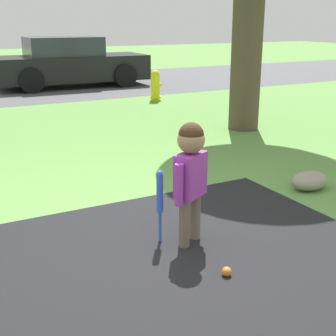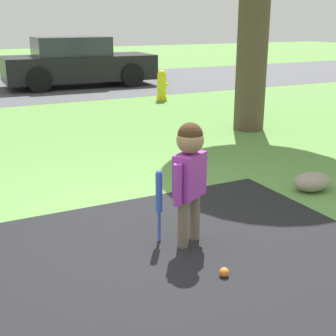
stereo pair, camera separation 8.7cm
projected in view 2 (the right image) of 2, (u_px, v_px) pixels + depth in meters
name	position (u px, v px, depth m)	size (l,w,h in m)	color
ground_plane	(148.00, 242.00, 4.09)	(60.00, 60.00, 0.00)	#5B8C42
child	(190.00, 167.00, 3.87)	(0.39, 0.28, 1.07)	#6B5B4C
baseball_bat	(159.00, 196.00, 3.97)	(0.06, 0.06, 0.66)	blue
sports_ball	(224.00, 272.00, 3.53)	(0.07, 0.07, 0.07)	orange
fire_hydrant	(162.00, 86.00, 11.17)	(0.30, 0.27, 0.73)	yellow
parked_car	(77.00, 63.00, 13.51)	(4.31, 2.03, 1.40)	black
edging_rock	(312.00, 182.00, 5.29)	(0.46, 0.32, 0.21)	gray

